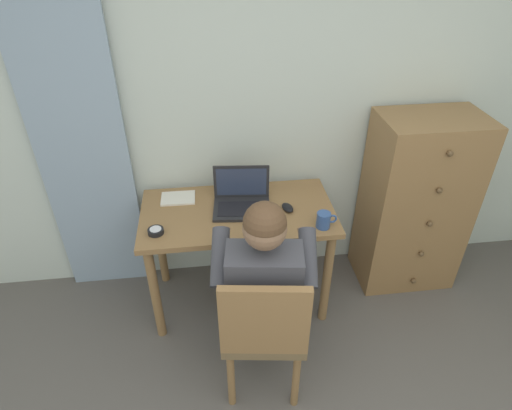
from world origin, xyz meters
TOP-DOWN VIEW (x-y plane):
  - wall_back at (0.00, 2.20)m, footprint 4.80×0.05m
  - curtain_panel at (-1.19, 2.13)m, footprint 0.54×0.03m
  - desk at (-0.28, 1.82)m, footprint 1.17×0.61m
  - dresser at (0.92, 1.93)m, footprint 0.65×0.45m
  - chair at (-0.22, 1.12)m, footprint 0.47×0.45m
  - person_seated at (-0.19, 1.30)m, footprint 0.58×0.62m
  - laptop at (-0.25, 1.86)m, footprint 0.36×0.28m
  - computer_mouse at (0.02, 1.79)m, footprint 0.09×0.11m
  - desk_clock at (-0.76, 1.66)m, footprint 0.09×0.09m
  - notebook_pad at (-0.64, 2.00)m, footprint 0.21×0.15m
  - coffee_mug at (0.19, 1.60)m, footprint 0.12×0.08m

SIDE VIEW (x-z plane):
  - chair at x=-0.22m, z-range 0.06..0.96m
  - dresser at x=0.92m, z-range 0.00..1.24m
  - desk at x=-0.28m, z-range 0.26..1.00m
  - person_seated at x=-0.19m, z-range 0.08..1.30m
  - notebook_pad at x=-0.64m, z-range 0.74..0.76m
  - desk_clock at x=-0.76m, z-range 0.74..0.77m
  - computer_mouse at x=0.02m, z-range 0.74..0.78m
  - coffee_mug at x=0.19m, z-range 0.74..0.84m
  - laptop at x=-0.25m, z-range 0.68..0.91m
  - curtain_panel at x=-1.19m, z-range 0.00..2.18m
  - wall_back at x=0.00m, z-range 0.00..2.50m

